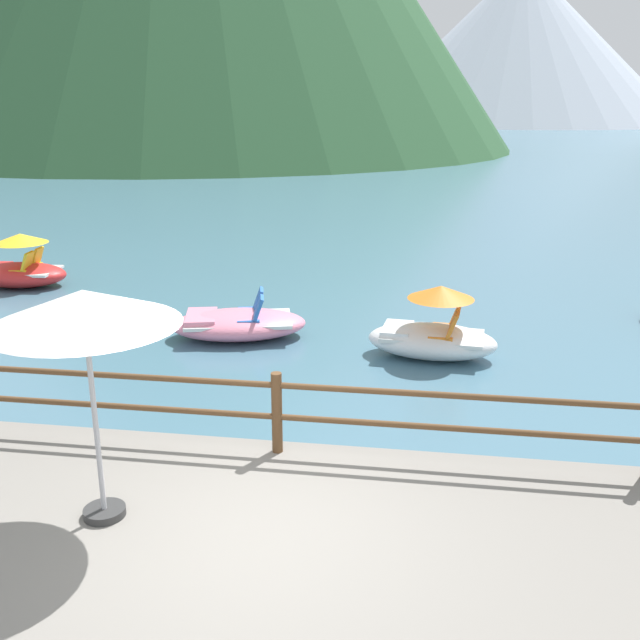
# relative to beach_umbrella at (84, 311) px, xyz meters

# --- Properties ---
(ground_plane) EXTENTS (200.00, 200.00, 0.00)m
(ground_plane) POSITION_rel_beach_umbrella_xyz_m (1.37, 39.98, -2.45)
(ground_plane) COLOR #477084
(dock_railing) EXTENTS (23.92, 0.12, 0.95)m
(dock_railing) POSITION_rel_beach_umbrella_xyz_m (1.37, 1.53, -1.47)
(dock_railing) COLOR brown
(dock_railing) RESTS_ON promenade_dock
(beach_umbrella) EXTENTS (1.70, 1.70, 2.24)m
(beach_umbrella) POSITION_rel_beach_umbrella_xyz_m (0.00, 0.00, 0.00)
(beach_umbrella) COLOR #B2B2B7
(beach_umbrella) RESTS_ON promenade_dock
(pedal_boat_0) EXTENTS (2.73, 1.95, 0.85)m
(pedal_boat_0) POSITION_rel_beach_umbrella_xyz_m (-0.45, 6.56, -2.18)
(pedal_boat_0) COLOR pink
(pedal_boat_0) RESTS_ON ground
(pedal_boat_2) EXTENTS (2.28, 1.37, 1.26)m
(pedal_boat_2) POSITION_rel_beach_umbrella_xyz_m (3.10, 6.04, -2.02)
(pedal_boat_2) COLOR white
(pedal_boat_2) RESTS_ON ground
(pedal_boat_4) EXTENTS (2.28, 1.49, 1.25)m
(pedal_boat_4) POSITION_rel_beach_umbrella_xyz_m (-6.47, 9.45, -2.02)
(pedal_boat_4) COLOR red
(pedal_boat_4) RESTS_ON ground
(distant_peak) EXTENTS (56.48, 56.48, 26.81)m
(distant_peak) POSITION_rel_beach_umbrella_xyz_m (17.00, 130.58, 10.96)
(distant_peak) COLOR #A8B2C1
(distant_peak) RESTS_ON ground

